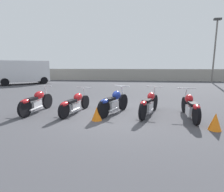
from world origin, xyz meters
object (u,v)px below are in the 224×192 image
at_px(motorcycle_slot_3, 149,104).
at_px(parked_van, 23,71).
at_px(light_pole_left, 215,45).
at_px(motorcycle_slot_0, 36,102).
at_px(traffic_cone_far, 215,122).
at_px(motorcycle_slot_1, 75,103).
at_px(motorcycle_slot_4, 190,107).
at_px(traffic_cone_near, 97,114).
at_px(motorcycle_slot_2, 114,103).

relative_size(motorcycle_slot_3, parked_van, 0.45).
bearing_deg(light_pole_left, motorcycle_slot_0, -131.34).
height_order(light_pole_left, motorcycle_slot_0, light_pole_left).
bearing_deg(traffic_cone_far, motorcycle_slot_1, 164.25).
relative_size(light_pole_left, traffic_cone_far, 13.24).
xyz_separation_m(motorcycle_slot_4, traffic_cone_near, (-3.19, -0.62, -0.18)).
xyz_separation_m(light_pole_left, motorcycle_slot_0, (-12.35, -14.03, -3.58)).
bearing_deg(motorcycle_slot_3, parked_van, 160.19).
bearing_deg(traffic_cone_far, motorcycle_slot_3, 140.76).
bearing_deg(motorcycle_slot_4, motorcycle_slot_3, 171.40).
height_order(light_pole_left, parked_van, light_pole_left).
distance_m(parked_van, traffic_cone_near, 14.51).
relative_size(motorcycle_slot_1, traffic_cone_far, 4.17).
height_order(motorcycle_slot_4, traffic_cone_far, motorcycle_slot_4).
relative_size(light_pole_left, traffic_cone_near, 14.59).
bearing_deg(parked_van, traffic_cone_far, 7.60).
xyz_separation_m(motorcycle_slot_0, motorcycle_slot_1, (1.53, 0.06, -0.03)).
bearing_deg(traffic_cone_far, parked_van, 139.34).
bearing_deg(motorcycle_slot_4, traffic_cone_far, -70.78).
relative_size(motorcycle_slot_3, motorcycle_slot_4, 0.98).
bearing_deg(motorcycle_slot_2, traffic_cone_near, -93.51).
height_order(light_pole_left, traffic_cone_near, light_pole_left).
xyz_separation_m(light_pole_left, motorcycle_slot_3, (-8.01, -13.84, -3.59)).
height_order(motorcycle_slot_0, motorcycle_slot_4, motorcycle_slot_0).
height_order(motorcycle_slot_1, motorcycle_slot_2, motorcycle_slot_2).
bearing_deg(motorcycle_slot_3, traffic_cone_near, -132.61).
relative_size(motorcycle_slot_1, motorcycle_slot_4, 0.98).
bearing_deg(motorcycle_slot_0, motorcycle_slot_2, 9.26).
xyz_separation_m(motorcycle_slot_0, motorcycle_slot_4, (5.72, -0.08, -0.01)).
xyz_separation_m(light_pole_left, traffic_cone_near, (-9.81, -14.73, -3.77)).
distance_m(motorcycle_slot_2, traffic_cone_far, 3.35).
bearing_deg(light_pole_left, motorcycle_slot_3, -120.07).
distance_m(light_pole_left, traffic_cone_near, 18.10).
bearing_deg(traffic_cone_near, parked_van, 131.77).
distance_m(parked_van, traffic_cone_far, 17.38).
relative_size(motorcycle_slot_3, traffic_cone_far, 4.17).
height_order(light_pole_left, motorcycle_slot_1, light_pole_left).
bearing_deg(parked_van, motorcycle_slot_3, 7.39).
relative_size(motorcycle_slot_2, parked_van, 0.41).
xyz_separation_m(motorcycle_slot_2, motorcycle_slot_3, (1.32, 0.03, -0.02)).
distance_m(motorcycle_slot_2, motorcycle_slot_3, 1.32).
xyz_separation_m(motorcycle_slot_3, motorcycle_slot_4, (1.39, -0.28, -0.01)).
distance_m(motorcycle_slot_1, motorcycle_slot_2, 1.49).
relative_size(traffic_cone_near, traffic_cone_far, 0.91).
relative_size(motorcycle_slot_4, traffic_cone_near, 4.67).
height_order(motorcycle_slot_2, traffic_cone_near, motorcycle_slot_2).
xyz_separation_m(motorcycle_slot_0, motorcycle_slot_2, (3.01, 0.17, 0.01)).
xyz_separation_m(motorcycle_slot_2, traffic_cone_far, (3.04, -1.38, -0.19)).
relative_size(light_pole_left, motorcycle_slot_4, 3.12).
distance_m(motorcycle_slot_2, motorcycle_slot_4, 2.72).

